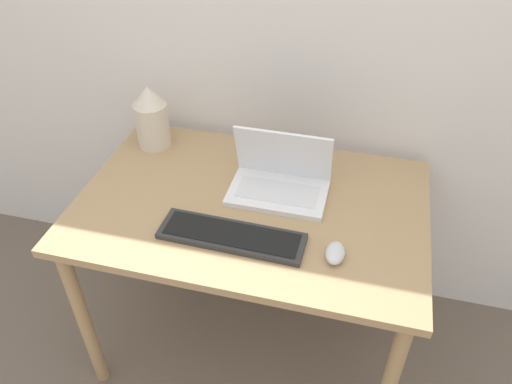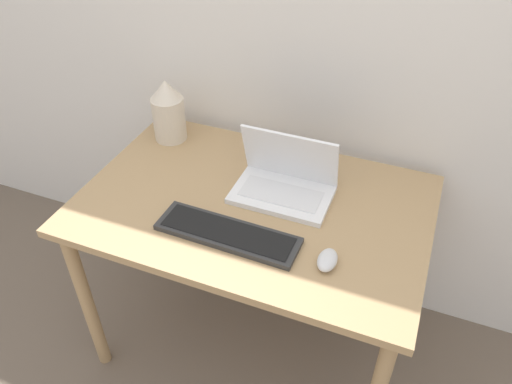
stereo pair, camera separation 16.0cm
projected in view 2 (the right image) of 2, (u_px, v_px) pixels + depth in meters
wall_back at (302, 20)px, 1.75m from camera, size 6.00×0.05×2.50m
desk at (254, 222)px, 1.78m from camera, size 1.20×0.79×0.77m
laptop at (285, 181)px, 1.73m from camera, size 0.34×0.22×0.23m
keyboard at (228, 234)px, 1.58m from camera, size 0.47×0.14×0.02m
mouse at (327, 260)px, 1.48m from camera, size 0.06×0.10×0.04m
vase at (168, 111)px, 1.96m from camera, size 0.13×0.13×0.25m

